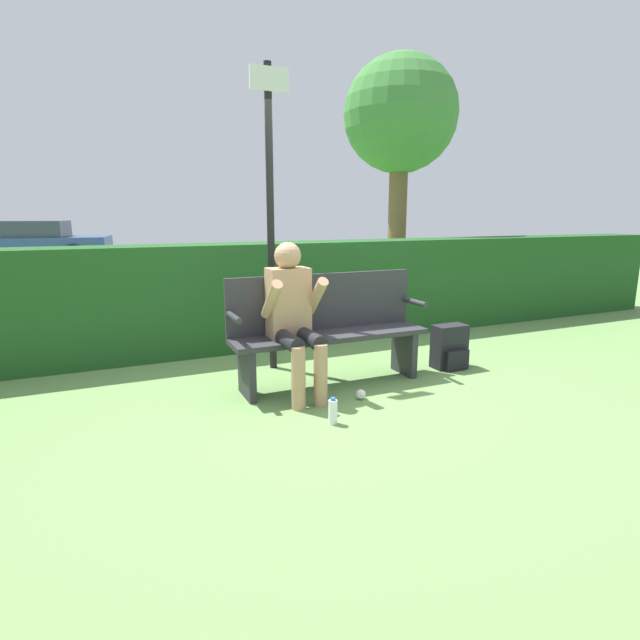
{
  "coord_description": "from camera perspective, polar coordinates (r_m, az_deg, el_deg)",
  "views": [
    {
      "loc": [
        -1.81,
        -3.86,
        1.5
      ],
      "look_at": [
        -0.15,
        -0.1,
        0.62
      ],
      "focal_mm": 28.0,
      "sensor_mm": 36.0,
      "label": 1
    }
  ],
  "objects": [
    {
      "name": "park_bench",
      "position": [
        4.44,
        0.89,
        -0.9
      ],
      "size": [
        1.78,
        0.4,
        0.98
      ],
      "color": "#2D2D33",
      "rests_on": "ground"
    },
    {
      "name": "ground_plane",
      "position": [
        4.52,
        1.24,
        -7.35
      ],
      "size": [
        40.0,
        40.0,
        0.0
      ],
      "primitive_type": "plane",
      "color": "#668E4C"
    },
    {
      "name": "signpost",
      "position": [
        4.78,
        -5.68,
        12.58
      ],
      "size": [
        0.36,
        0.09,
        2.82
      ],
      "color": "black",
      "rests_on": "ground"
    },
    {
      "name": "litter_crumple",
      "position": [
        4.17,
        4.67,
        -8.46
      ],
      "size": [
        0.08,
        0.08,
        0.08
      ],
      "color": "silver",
      "rests_on": "ground"
    },
    {
      "name": "hedge_back",
      "position": [
        5.8,
        -5.37,
        2.97
      ],
      "size": [
        12.0,
        0.57,
        1.18
      ],
      "color": "#1E4C1E",
      "rests_on": "ground"
    },
    {
      "name": "backpack",
      "position": [
        5.1,
        14.63,
        -3.08
      ],
      "size": [
        0.34,
        0.25,
        0.43
      ],
      "color": "black",
      "rests_on": "ground"
    },
    {
      "name": "tree",
      "position": [
        8.62,
        9.17,
        21.76
      ],
      "size": [
        1.81,
        1.81,
        3.95
      ],
      "color": "brown",
      "rests_on": "ground"
    },
    {
      "name": "person_seated",
      "position": [
        4.12,
        -3.09,
        0.9
      ],
      "size": [
        0.48,
        0.63,
        1.27
      ],
      "color": "tan",
      "rests_on": "ground"
    },
    {
      "name": "parked_car",
      "position": [
        17.53,
        -30.37,
        7.56
      ],
      "size": [
        4.75,
        2.47,
        1.3
      ],
      "rotation": [
        0.0,
        0.0,
        -0.16
      ],
      "color": "#2D4784",
      "rests_on": "ground"
    },
    {
      "name": "water_bottle",
      "position": [
        3.68,
        1.48,
        -10.43
      ],
      "size": [
        0.07,
        0.07,
        0.2
      ],
      "color": "white",
      "rests_on": "ground"
    }
  ]
}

